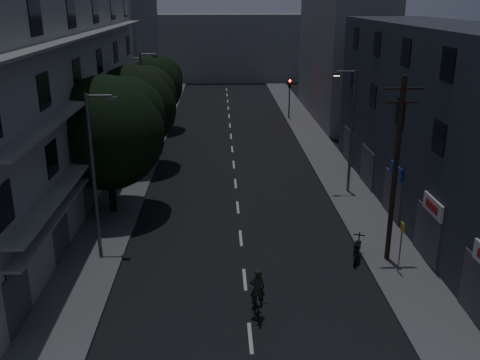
{
  "coord_description": "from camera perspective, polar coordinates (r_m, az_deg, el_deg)",
  "views": [
    {
      "loc": [
        -1.09,
        -15.42,
        12.4
      ],
      "look_at": [
        0.0,
        12.0,
        3.0
      ],
      "focal_mm": 40.0,
      "sensor_mm": 36.0,
      "label": 1
    }
  ],
  "objects": [
    {
      "name": "sidewalk_right",
      "position": [
        43.12,
        9.32,
        2.04
      ],
      "size": [
        3.0,
        90.0,
        0.15
      ],
      "primitive_type": "cube",
      "color": "#565659",
      "rests_on": "ground"
    },
    {
      "name": "tree_far",
      "position": [
        52.51,
        -9.26,
        10.11
      ],
      "size": [
        5.73,
        5.73,
        7.09
      ],
      "color": "black",
      "rests_on": "sidewalk_left"
    },
    {
      "name": "street_lamp_left_far",
      "position": [
        45.48,
        -10.2,
        8.74
      ],
      "size": [
        1.51,
        0.25,
        8.0
      ],
      "color": "#5A5C61",
      "rests_on": "sidewalk_left"
    },
    {
      "name": "street_lamp_left_near",
      "position": [
        27.0,
        -15.2,
        1.43
      ],
      "size": [
        1.51,
        0.25,
        8.0
      ],
      "color": "#5B5F63",
      "rests_on": "sidewalk_left"
    },
    {
      "name": "building_far_end",
      "position": [
        85.75,
        -1.59,
        13.95
      ],
      "size": [
        24.0,
        8.0,
        10.0
      ],
      "primitive_type": "cube",
      "color": "slate",
      "rests_on": "ground"
    },
    {
      "name": "tree_mid",
      "position": [
        40.45,
        -11.16,
        7.94
      ],
      "size": [
        6.24,
        6.24,
        7.68
      ],
      "color": "black",
      "rests_on": "sidewalk_left"
    },
    {
      "name": "building_far_left",
      "position": [
        64.5,
        -12.41,
        14.57
      ],
      "size": [
        6.0,
        20.0,
        16.0
      ],
      "primitive_type": "cube",
      "color": "slate",
      "rests_on": "ground"
    },
    {
      "name": "sidewalk_left",
      "position": [
        42.74,
        -10.81,
        1.8
      ],
      "size": [
        3.0,
        90.0,
        0.15
      ],
      "primitive_type": "cube",
      "color": "#565659",
      "rests_on": "ground"
    },
    {
      "name": "building_left",
      "position": [
        35.56,
        -20.34,
        9.0
      ],
      "size": [
        7.0,
        36.0,
        14.0
      ],
      "color": "#9D9D98",
      "rests_on": "ground"
    },
    {
      "name": "traffic_signal_far_left",
      "position": [
        55.64,
        -7.9,
        9.11
      ],
      "size": [
        0.28,
        0.37,
        4.1
      ],
      "color": "black",
      "rests_on": "sidewalk_left"
    },
    {
      "name": "utility_pole",
      "position": [
        25.97,
        16.27,
        1.27
      ],
      "size": [
        1.8,
        0.24,
        9.0
      ],
      "color": "black",
      "rests_on": "sidewalk_right"
    },
    {
      "name": "tree_near",
      "position": [
        31.8,
        -13.87,
        5.37
      ],
      "size": [
        6.62,
        6.62,
        8.16
      ],
      "color": "black",
      "rests_on": "sidewalk_left"
    },
    {
      "name": "building_right",
      "position": [
        32.93,
        21.3,
        5.51
      ],
      "size": [
        6.19,
        28.0,
        11.0
      ],
      "color": "#2A2F39",
      "rests_on": "ground"
    },
    {
      "name": "bus_stop_sign",
      "position": [
        25.81,
        16.83,
        -5.99
      ],
      "size": [
        0.06,
        0.35,
        2.52
      ],
      "color": "#595B60",
      "rests_on": "sidewalk_right"
    },
    {
      "name": "lane_markings",
      "position": [
        48.3,
        -0.91,
        4.04
      ],
      "size": [
        0.15,
        60.5,
        0.01
      ],
      "color": "beige",
      "rests_on": "ground"
    },
    {
      "name": "cyclist",
      "position": [
        22.2,
        1.85,
        -12.79
      ],
      "size": [
        0.8,
        1.79,
        2.19
      ],
      "rotation": [
        0.0,
        0.0,
        0.12
      ],
      "color": "black",
      "rests_on": "ground"
    },
    {
      "name": "motorcycle",
      "position": [
        27.3,
        12.38,
        -7.42
      ],
      "size": [
        0.89,
        1.88,
        1.26
      ],
      "rotation": [
        0.0,
        0.0,
        -0.35
      ],
      "color": "black",
      "rests_on": "ground"
    },
    {
      "name": "traffic_signal_far_right",
      "position": [
        57.37,
        5.31,
        9.5
      ],
      "size": [
        0.28,
        0.37,
        4.1
      ],
      "color": "black",
      "rests_on": "sidewalk_right"
    },
    {
      "name": "street_lamp_right",
      "position": [
        35.15,
        11.69,
        5.69
      ],
      "size": [
        1.51,
        0.25,
        8.0
      ],
      "color": "#585C5F",
      "rests_on": "sidewalk_right"
    },
    {
      "name": "building_far_right",
      "position": [
        59.19,
        10.79,
        12.86
      ],
      "size": [
        6.0,
        20.0,
        13.0
      ],
      "primitive_type": "cube",
      "color": "slate",
      "rests_on": "ground"
    },
    {
      "name": "ground",
      "position": [
        42.29,
        -0.7,
        1.86
      ],
      "size": [
        160.0,
        160.0,
        0.0
      ],
      "primitive_type": "plane",
      "color": "black",
      "rests_on": "ground"
    }
  ]
}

